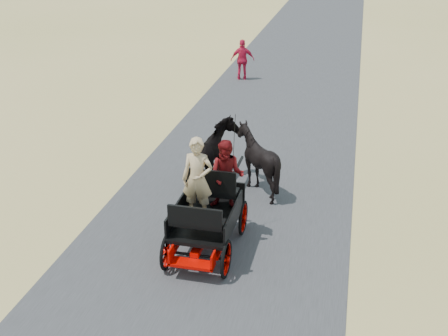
% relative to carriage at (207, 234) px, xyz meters
% --- Properties ---
extents(ground, '(140.00, 140.00, 0.00)m').
position_rel_carriage_xyz_m(ground, '(0.03, -0.71, -0.36)').
color(ground, tan).
extents(road, '(6.00, 140.00, 0.01)m').
position_rel_carriage_xyz_m(road, '(0.03, -0.71, -0.35)').
color(road, '#38383A').
rests_on(road, ground).
extents(carriage, '(1.30, 2.40, 0.72)m').
position_rel_carriage_xyz_m(carriage, '(0.00, 0.00, 0.00)').
color(carriage, black).
rests_on(carriage, ground).
extents(horse_left, '(0.91, 2.01, 1.70)m').
position_rel_carriage_xyz_m(horse_left, '(-0.55, 3.00, 0.49)').
color(horse_left, black).
rests_on(horse_left, ground).
extents(horse_right, '(1.37, 1.54, 1.70)m').
position_rel_carriage_xyz_m(horse_right, '(0.55, 3.00, 0.49)').
color(horse_right, black).
rests_on(horse_right, ground).
extents(driver_man, '(0.66, 0.43, 1.80)m').
position_rel_carriage_xyz_m(driver_man, '(-0.20, 0.05, 1.26)').
color(driver_man, tan).
rests_on(driver_man, carriage).
extents(passenger_woman, '(0.77, 0.60, 1.58)m').
position_rel_carriage_xyz_m(passenger_woman, '(0.30, 0.60, 1.15)').
color(passenger_woman, '#660C0F').
rests_on(passenger_woman, carriage).
extents(pedestrian, '(1.08, 0.64, 1.73)m').
position_rel_carriage_xyz_m(pedestrian, '(-1.94, 13.32, 0.50)').
color(pedestrian, red).
rests_on(pedestrian, ground).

